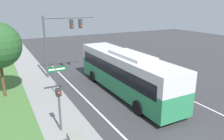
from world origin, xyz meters
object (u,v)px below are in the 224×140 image
Objects in this scene: pedestrian_signal at (59,103)px; street_sign at (56,75)px; signal_gantry at (61,34)px; bus at (125,71)px.

street_sign is at bearing 77.21° from pedestrian_signal.
street_sign is (-1.83, -4.80, -2.55)m from signal_gantry.
street_sign is (-5.15, 1.99, -0.11)m from bus.
bus is 7.21m from pedestrian_signal.
signal_gantry is (-3.32, 6.79, 2.43)m from bus.
bus is 1.99× the size of signal_gantry.
signal_gantry is at bearing 69.17° from street_sign.
pedestrian_signal is at bearing -106.67° from signal_gantry.
pedestrian_signal is (-6.37, -3.38, -0.05)m from bus.
signal_gantry is 5.73m from street_sign.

